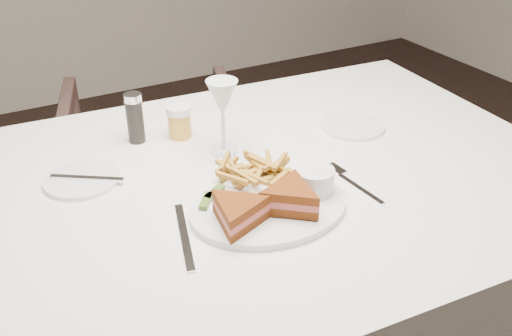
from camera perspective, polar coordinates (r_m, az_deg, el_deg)
The scene contains 3 objects.
table at distance 1.46m, azimuth -0.96°, elevation -13.60°, with size 1.45×0.97×0.75m, color white.
chair_far at distance 2.18m, azimuth -10.04°, elevation 0.70°, with size 0.63×0.59×0.65m, color #48322C.
table_setting at distance 1.18m, azimuth -0.92°, elevation -0.37°, with size 0.83×0.62×0.18m.
Camera 1 is at (-0.61, -0.82, 1.39)m, focal length 40.00 mm.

